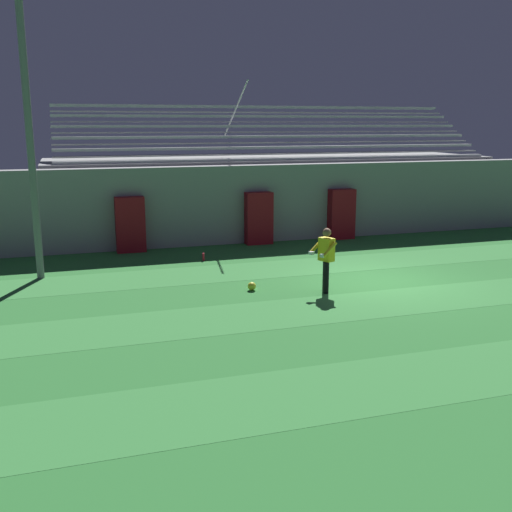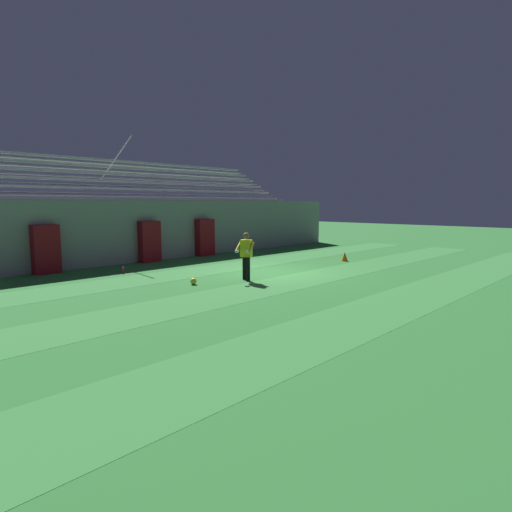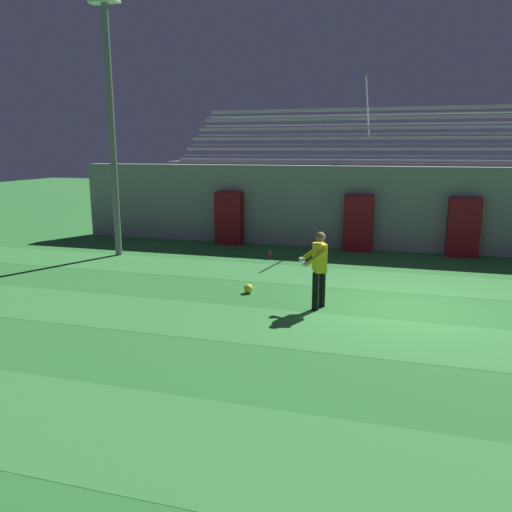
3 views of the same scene
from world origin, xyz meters
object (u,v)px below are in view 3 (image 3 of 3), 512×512
at_px(floodlight_pole, 109,92).
at_px(water_bottle, 270,255).
at_px(padding_pillar_gate_right, 463,227).
at_px(soccer_ball, 248,289).
at_px(padding_pillar_far_left, 229,218).
at_px(padding_pillar_gate_left, 358,223).
at_px(goalkeeper, 319,265).

distance_m(floodlight_pole, water_bottle, 6.97).
relative_size(padding_pillar_gate_right, soccer_ball, 8.50).
distance_m(padding_pillar_gate_right, padding_pillar_far_left, 7.81).
relative_size(padding_pillar_gate_left, water_bottle, 7.79).
height_order(padding_pillar_gate_right, goalkeeper, padding_pillar_gate_right).
bearing_deg(padding_pillar_far_left, goalkeeper, -56.97).
bearing_deg(padding_pillar_far_left, soccer_ball, -67.00).
relative_size(padding_pillar_gate_right, floodlight_pole, 0.23).
height_order(padding_pillar_gate_left, goalkeeper, padding_pillar_gate_left).
bearing_deg(soccer_ball, padding_pillar_far_left, 113.00).
bearing_deg(padding_pillar_far_left, water_bottle, -45.03).
bearing_deg(padding_pillar_gate_left, padding_pillar_far_left, 180.00).
xyz_separation_m(padding_pillar_gate_left, padding_pillar_gate_right, (3.26, 0.00, 0.00)).
relative_size(floodlight_pole, soccer_ball, 36.27).
xyz_separation_m(padding_pillar_far_left, water_bottle, (2.04, -2.04, -0.82)).
distance_m(padding_pillar_gate_left, soccer_ball, 6.24).
relative_size(goalkeeper, water_bottle, 6.96).
relative_size(floodlight_pole, water_bottle, 33.25).
xyz_separation_m(padding_pillar_gate_right, floodlight_pole, (-10.64, -2.79, 4.12)).
distance_m(padding_pillar_far_left, water_bottle, 3.00).
xyz_separation_m(padding_pillar_far_left, soccer_ball, (2.47, -5.82, -0.83)).
bearing_deg(goalkeeper, padding_pillar_gate_right, 61.30).
bearing_deg(padding_pillar_gate_left, water_bottle, -140.92).
relative_size(padding_pillar_far_left, goalkeeper, 1.12).
relative_size(padding_pillar_gate_right, goalkeeper, 1.12).
bearing_deg(goalkeeper, floodlight_pole, 152.15).
height_order(padding_pillar_far_left, goalkeeper, padding_pillar_far_left).
relative_size(padding_pillar_gate_left, soccer_ball, 8.50).
bearing_deg(padding_pillar_gate_right, padding_pillar_gate_left, 180.00).
bearing_deg(padding_pillar_gate_right, floodlight_pole, -165.31).
distance_m(padding_pillar_gate_left, water_bottle, 3.34).
height_order(padding_pillar_gate_right, water_bottle, padding_pillar_gate_right).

